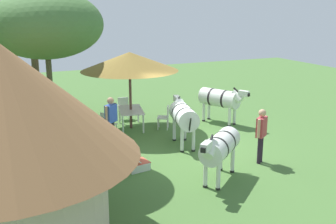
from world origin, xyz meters
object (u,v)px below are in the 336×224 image
(patio_chair_east_end, at_px, (107,123))
(acacia_tree_behind_hut, at_px, (30,2))
(acacia_tree_far_lawn, at_px, (46,25))
(zebra_nearest_camera, at_px, (221,99))
(guest_beside_umbrella, at_px, (111,117))
(shade_umbrella, at_px, (130,61))
(patio_dining_table, at_px, (131,111))
(patio_chair_west_end, at_px, (165,116))
(standing_watcher, at_px, (261,131))
(zebra_by_umbrella, at_px, (183,116))
(striped_lounge_chair, at_px, (135,161))
(zebra_toward_hut, at_px, (220,147))
(patio_chair_near_lawn, at_px, (124,107))
(thatched_hut, at_px, (5,133))

(patio_chair_east_end, distance_m, acacia_tree_behind_hut, 5.38)
(acacia_tree_behind_hut, distance_m, acacia_tree_far_lawn, 4.36)
(zebra_nearest_camera, bearing_deg, guest_beside_umbrella, -15.66)
(shade_umbrella, height_order, zebra_nearest_camera, shade_umbrella)
(patio_dining_table, xyz_separation_m, patio_chair_west_end, (-0.64, -1.16, -0.14))
(patio_chair_east_end, bearing_deg, acacia_tree_behind_hut, -175.18)
(guest_beside_umbrella, height_order, standing_watcher, guest_beside_umbrella)
(patio_chair_west_end, bearing_deg, patio_dining_table, 90.00)
(patio_chair_east_end, height_order, zebra_by_umbrella, zebra_by_umbrella)
(guest_beside_umbrella, distance_m, striped_lounge_chair, 2.36)
(patio_chair_east_end, height_order, zebra_nearest_camera, zebra_nearest_camera)
(patio_chair_east_end, distance_m, zebra_toward_hut, 5.16)
(shade_umbrella, height_order, patio_dining_table, shade_umbrella)
(standing_watcher, distance_m, striped_lounge_chair, 3.82)
(striped_lounge_chair, bearing_deg, shade_umbrella, 153.65)
(guest_beside_umbrella, relative_size, acacia_tree_behind_hut, 0.29)
(shade_umbrella, xyz_separation_m, acacia_tree_far_lawn, (-2.32, 3.22, 1.49))
(acacia_tree_behind_hut, bearing_deg, guest_beside_umbrella, -153.10)
(patio_dining_table, relative_size, acacia_tree_behind_hut, 0.30)
(patio_chair_near_lawn, height_order, zebra_by_umbrella, zebra_by_umbrella)
(zebra_by_umbrella, xyz_separation_m, acacia_tree_far_lawn, (0.30, 4.17, 3.03))
(zebra_toward_hut, bearing_deg, zebra_nearest_camera, -71.92)
(zebra_nearest_camera, bearing_deg, zebra_by_umbrella, 9.18)
(patio_chair_east_end, bearing_deg, striped_lounge_chair, -34.10)
(standing_watcher, distance_m, zebra_toward_hut, 1.88)
(patio_dining_table, height_order, zebra_nearest_camera, zebra_nearest_camera)
(zebra_by_umbrella, distance_m, acacia_tree_far_lawn, 5.16)
(thatched_hut, distance_m, striped_lounge_chair, 4.69)
(striped_lounge_chair, distance_m, zebra_toward_hut, 2.53)
(thatched_hut, bearing_deg, acacia_tree_far_lawn, -19.15)
(zebra_toward_hut, bearing_deg, striped_lounge_chair, 8.21)
(thatched_hut, height_order, acacia_tree_far_lawn, acacia_tree_far_lawn)
(zebra_nearest_camera, height_order, acacia_tree_behind_hut, acacia_tree_behind_hut)
(striped_lounge_chair, height_order, zebra_nearest_camera, zebra_nearest_camera)
(patio_chair_near_lawn, bearing_deg, shade_umbrella, 90.00)
(patio_chair_east_end, height_order, acacia_tree_far_lawn, acacia_tree_far_lawn)
(thatched_hut, height_order, shade_umbrella, thatched_hut)
(patio_chair_west_end, xyz_separation_m, zebra_nearest_camera, (-0.17, -2.32, 0.48))
(shade_umbrella, bearing_deg, standing_watcher, -154.45)
(patio_chair_near_lawn, bearing_deg, zebra_nearest_camera, 153.69)
(shade_umbrella, height_order, zebra_toward_hut, shade_umbrella)
(thatched_hut, height_order, zebra_nearest_camera, thatched_hut)
(guest_beside_umbrella, height_order, striped_lounge_chair, guest_beside_umbrella)
(shade_umbrella, bearing_deg, guest_beside_umbrella, 143.42)
(patio_chair_west_end, relative_size, acacia_tree_behind_hut, 0.16)
(thatched_hut, bearing_deg, zebra_toward_hut, -80.27)
(acacia_tree_far_lawn, bearing_deg, patio_dining_table, -54.29)
(zebra_nearest_camera, bearing_deg, patio_chair_west_end, -30.58)
(thatched_hut, xyz_separation_m, acacia_tree_far_lawn, (4.13, -1.44, 1.78))
(thatched_hut, xyz_separation_m, patio_dining_table, (6.45, -4.66, -1.63))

